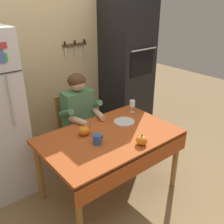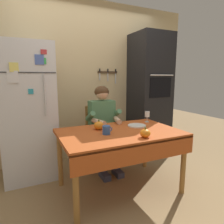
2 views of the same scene
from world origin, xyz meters
TOP-DOWN VIEW (x-y plane):
  - ground_plane at (0.00, 0.00)m, footprint 10.00×10.00m
  - back_wall_assembly at (0.05, 1.35)m, footprint 3.70×0.13m
  - refrigerator at (-0.95, 0.96)m, footprint 0.68×0.71m
  - wall_oven at (1.05, 1.00)m, footprint 0.60×0.64m
  - dining_table at (0.00, 0.08)m, footprint 1.40×0.90m
  - chair_behind_person at (0.03, 0.87)m, footprint 0.40×0.40m
  - seated_person at (0.03, 0.68)m, footprint 0.47×0.55m
  - coffee_mug at (-0.19, 0.05)m, footprint 0.12×0.09m
  - wine_glass at (0.57, 0.37)m, footprint 0.07×0.07m
  - pumpkin_large at (-0.20, 0.27)m, footprint 0.12×0.12m
  - pumpkin_medium at (0.13, -0.23)m, footprint 0.11×0.11m
  - serving_tray at (0.31, 0.22)m, footprint 0.23×0.23m

SIDE VIEW (x-z plane):
  - ground_plane at x=0.00m, z-range 0.00..0.00m
  - chair_behind_person at x=0.03m, z-range 0.05..0.98m
  - dining_table at x=0.00m, z-range 0.29..1.03m
  - seated_person at x=0.03m, z-range 0.11..1.36m
  - serving_tray at x=0.31m, z-range 0.74..0.76m
  - pumpkin_medium at x=0.13m, z-range 0.73..0.84m
  - coffee_mug at x=-0.19m, z-range 0.74..0.84m
  - pumpkin_large at x=-0.20m, z-range 0.73..0.85m
  - wine_glass at x=0.57m, z-range 0.77..0.92m
  - refrigerator at x=-0.95m, z-range 0.00..1.80m
  - wall_oven at x=1.05m, z-range 0.00..2.10m
  - back_wall_assembly at x=0.05m, z-range 0.00..2.60m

